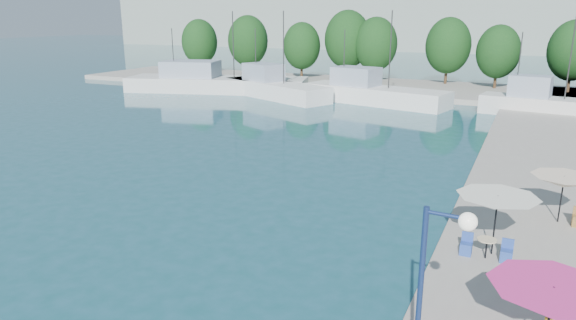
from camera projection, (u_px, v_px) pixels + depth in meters
The scene contains 19 objects.
quay_far at pixel (390, 88), 66.16m from camera, with size 90.00×16.00×0.60m, color gray.
hill_west at pixel (399, 20), 154.00m from camera, with size 180.00×40.00×16.00m, color gray.
trawler_01 at pixel (213, 83), 64.80m from camera, with size 23.23×11.88×10.20m.
trawler_02 at pixel (273, 88), 60.14m from camera, with size 15.55×10.06×10.20m.
trawler_03 at pixel (371, 93), 56.08m from camera, with size 16.68×7.66×10.20m.
trawler_04 at pixel (545, 105), 48.52m from camera, with size 12.50×4.80×10.20m.
tree_01 at pixel (199, 42), 79.92m from camera, with size 5.55×5.55×8.21m.
tree_02 at pixel (248, 41), 76.24m from camera, with size 5.94×5.94×8.80m.
tree_03 at pixel (302, 46), 72.95m from camera, with size 5.30×5.30×7.85m.
tree_04 at pixel (347, 39), 71.70m from camera, with size 6.42×6.42×9.50m.
tree_05 at pixel (376, 44), 69.55m from camera, with size 5.79×5.79×8.57m.
tree_06 at pixel (448, 46), 66.45m from camera, with size 5.78×5.78×8.55m.
tree_07 at pixel (498, 52), 62.45m from camera, with size 5.19×5.19×7.68m.
tree_08 at pixel (573, 51), 59.13m from camera, with size 5.61×5.61×8.31m.
umbrella_pink at pixel (552, 296), 12.53m from camera, with size 3.13×3.13×2.28m.
umbrella_white at pixel (497, 202), 18.75m from camera, with size 2.96×2.96×2.31m.
umbrella_cream at pixel (564, 182), 21.81m from camera, with size 2.69×2.69×2.09m.
cafe_table_02 at pixel (486, 251), 18.89m from camera, with size 1.82×0.70×0.76m.
street_lamp at pixel (437, 280), 10.38m from camera, with size 1.04×0.36×5.03m.
Camera 1 is at (8.66, 1.58, 9.23)m, focal length 32.00 mm.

